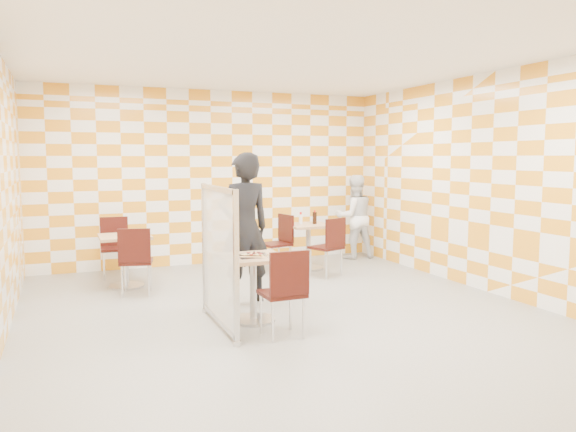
{
  "coord_description": "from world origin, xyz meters",
  "views": [
    {
      "loc": [
        -2.41,
        -6.03,
        1.86
      ],
      "look_at": [
        0.1,
        0.2,
        1.15
      ],
      "focal_mm": 35.0,
      "sensor_mm": 36.0,
      "label": 1
    }
  ],
  "objects_px": {
    "chair_second_side": "(280,238)",
    "soda_bottle": "(315,218)",
    "second_table": "(308,239)",
    "partition": "(219,256)",
    "empty_table": "(125,252)",
    "sport_bottle": "(301,219)",
    "chair_empty_far": "(115,242)",
    "chair_empty_near": "(135,256)",
    "chair_main_front": "(285,287)",
    "man_white": "(354,217)",
    "main_table": "(253,277)",
    "chair_second_front": "(330,242)",
    "man_dark": "(244,228)"
  },
  "relations": [
    {
      "from": "chair_second_side",
      "to": "soda_bottle",
      "type": "xyz_separation_m",
      "value": [
        0.61,
        -0.01,
        0.31
      ]
    },
    {
      "from": "second_table",
      "to": "partition",
      "type": "xyz_separation_m",
      "value": [
        -2.22,
        -2.61,
        0.28
      ]
    },
    {
      "from": "empty_table",
      "to": "sport_bottle",
      "type": "xyz_separation_m",
      "value": [
        2.85,
        0.3,
        0.33
      ]
    },
    {
      "from": "partition",
      "to": "chair_second_side",
      "type": "bearing_deg",
      "value": 56.54
    },
    {
      "from": "chair_empty_far",
      "to": "chair_empty_near",
      "type": "bearing_deg",
      "value": -84.09
    },
    {
      "from": "chair_main_front",
      "to": "soda_bottle",
      "type": "relative_size",
      "value": 4.02
    },
    {
      "from": "empty_table",
      "to": "man_white",
      "type": "bearing_deg",
      "value": 11.47
    },
    {
      "from": "main_table",
      "to": "chair_main_front",
      "type": "relative_size",
      "value": 0.81
    },
    {
      "from": "chair_main_front",
      "to": "sport_bottle",
      "type": "distance_m",
      "value": 3.67
    },
    {
      "from": "chair_second_front",
      "to": "partition",
      "type": "distance_m",
      "value": 2.98
    },
    {
      "from": "chair_empty_near",
      "to": "sport_bottle",
      "type": "relative_size",
      "value": 4.62
    },
    {
      "from": "chair_empty_near",
      "to": "main_table",
      "type": "bearing_deg",
      "value": -57.03
    },
    {
      "from": "chair_second_side",
      "to": "empty_table",
      "type": "bearing_deg",
      "value": -174.67
    },
    {
      "from": "empty_table",
      "to": "chair_second_side",
      "type": "height_order",
      "value": "chair_second_side"
    },
    {
      "from": "second_table",
      "to": "man_white",
      "type": "distance_m",
      "value": 1.37
    },
    {
      "from": "main_table",
      "to": "empty_table",
      "type": "height_order",
      "value": "same"
    },
    {
      "from": "man_white",
      "to": "chair_second_side",
      "type": "bearing_deg",
      "value": 24.83
    },
    {
      "from": "partition",
      "to": "sport_bottle",
      "type": "xyz_separation_m",
      "value": [
        2.11,
        2.68,
        0.05
      ]
    },
    {
      "from": "man_dark",
      "to": "soda_bottle",
      "type": "height_order",
      "value": "man_dark"
    },
    {
      "from": "partition",
      "to": "empty_table",
      "type": "bearing_deg",
      "value": 107.29
    },
    {
      "from": "chair_main_front",
      "to": "chair_empty_far",
      "type": "relative_size",
      "value": 1.0
    },
    {
      "from": "chair_second_front",
      "to": "chair_empty_far",
      "type": "height_order",
      "value": "same"
    },
    {
      "from": "second_table",
      "to": "soda_bottle",
      "type": "relative_size",
      "value": 3.26
    },
    {
      "from": "partition",
      "to": "chair_second_front",
      "type": "bearing_deg",
      "value": 39.79
    },
    {
      "from": "chair_second_front",
      "to": "chair_second_side",
      "type": "height_order",
      "value": "same"
    },
    {
      "from": "chair_empty_near",
      "to": "chair_second_side",
      "type": "bearing_deg",
      "value": 19.11
    },
    {
      "from": "main_table",
      "to": "second_table",
      "type": "relative_size",
      "value": 1.0
    },
    {
      "from": "man_white",
      "to": "sport_bottle",
      "type": "height_order",
      "value": "man_white"
    },
    {
      "from": "empty_table",
      "to": "chair_empty_near",
      "type": "relative_size",
      "value": 0.81
    },
    {
      "from": "chair_second_side",
      "to": "main_table",
      "type": "bearing_deg",
      "value": -117.43
    },
    {
      "from": "partition",
      "to": "man_white",
      "type": "relative_size",
      "value": 1.01
    },
    {
      "from": "man_white",
      "to": "soda_bottle",
      "type": "bearing_deg",
      "value": 34.63
    },
    {
      "from": "chair_second_front",
      "to": "man_white",
      "type": "distance_m",
      "value": 1.76
    },
    {
      "from": "chair_second_side",
      "to": "chair_empty_near",
      "type": "distance_m",
      "value": 2.54
    },
    {
      "from": "second_table",
      "to": "chair_second_front",
      "type": "bearing_deg",
      "value": -85.21
    },
    {
      "from": "chair_second_front",
      "to": "man_white",
      "type": "height_order",
      "value": "man_white"
    },
    {
      "from": "chair_empty_near",
      "to": "soda_bottle",
      "type": "distance_m",
      "value": 3.13
    },
    {
      "from": "chair_main_front",
      "to": "sport_bottle",
      "type": "height_order",
      "value": "sport_bottle"
    },
    {
      "from": "chair_second_front",
      "to": "sport_bottle",
      "type": "xyz_separation_m",
      "value": [
        -0.17,
        0.78,
        0.29
      ]
    },
    {
      "from": "main_table",
      "to": "soda_bottle",
      "type": "height_order",
      "value": "soda_bottle"
    },
    {
      "from": "partition",
      "to": "soda_bottle",
      "type": "relative_size",
      "value": 6.74
    },
    {
      "from": "empty_table",
      "to": "sport_bottle",
      "type": "relative_size",
      "value": 3.75
    },
    {
      "from": "man_white",
      "to": "chair_main_front",
      "type": "bearing_deg",
      "value": 57.94
    },
    {
      "from": "chair_second_side",
      "to": "chair_empty_near",
      "type": "relative_size",
      "value": 1.0
    },
    {
      "from": "chair_empty_far",
      "to": "soda_bottle",
      "type": "xyz_separation_m",
      "value": [
        3.15,
        -0.59,
        0.31
      ]
    },
    {
      "from": "chair_main_front",
      "to": "chair_second_front",
      "type": "height_order",
      "value": "same"
    },
    {
      "from": "second_table",
      "to": "soda_bottle",
      "type": "distance_m",
      "value": 0.36
    },
    {
      "from": "chair_second_front",
      "to": "chair_empty_near",
      "type": "distance_m",
      "value": 2.95
    },
    {
      "from": "main_table",
      "to": "second_table",
      "type": "height_order",
      "value": "same"
    },
    {
      "from": "chair_second_side",
      "to": "man_dark",
      "type": "height_order",
      "value": "man_dark"
    }
  ]
}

